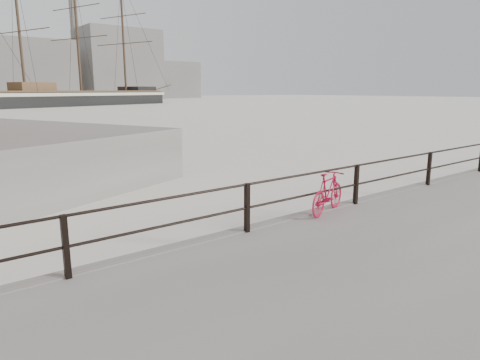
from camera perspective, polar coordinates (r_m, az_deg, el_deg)
ground at (r=11.31m, az=14.38°, el=-4.66°), size 400.00×400.00×0.00m
guardrail at (r=11.01m, az=15.23°, el=-0.58°), size 28.00×0.10×1.00m
bicycle at (r=10.05m, az=11.64°, el=-1.66°), size 1.61×0.70×0.97m
barque_black at (r=95.69m, az=-20.25°, el=9.31°), size 56.35×34.36×30.76m
industrial_west at (r=149.42m, az=-27.81°, el=12.83°), size 32.00×18.00×18.00m
industrial_mid at (r=164.60m, az=-15.86°, el=14.56°), size 26.00×20.00×24.00m
industrial_east at (r=178.96m, az=-9.42°, el=13.00°), size 20.00×16.00×14.00m
smokestack at (r=165.60m, az=-21.12°, el=17.69°), size 2.80×2.80×44.00m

